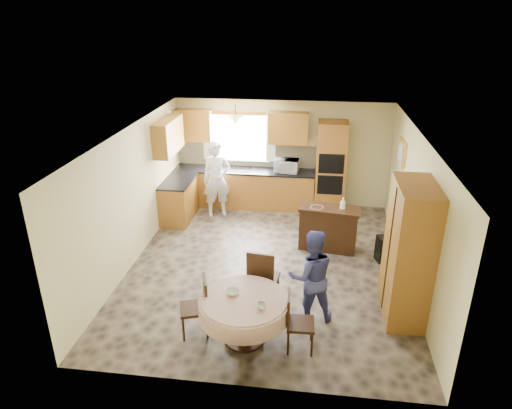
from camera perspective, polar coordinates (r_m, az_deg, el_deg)
The scene contains 36 objects.
floor at distance 8.59m, azimuth 1.46°, elevation -7.52°, with size 5.00×6.00×0.01m, color #6D5E4C.
ceiling at distance 7.62m, azimuth 1.65°, elevation 8.84°, with size 5.00×6.00×0.01m, color white.
wall_back at distance 10.84m, azimuth 3.22°, elevation 6.36°, with size 5.00×0.02×2.50m, color #CEC484.
wall_front at distance 5.41m, azimuth -1.84°, elevation -12.30°, with size 5.00×0.02×2.50m, color #CEC484.
wall_left at distance 8.62m, azimuth -15.22°, elevation 1.00°, with size 0.02×6.00×2.50m, color #CEC484.
wall_right at distance 8.18m, azimuth 19.24°, elevation -0.73°, with size 0.02×6.00×2.50m, color #CEC484.
window at distance 10.83m, azimuth -2.09°, elevation 8.31°, with size 1.40×0.03×1.10m, color white.
curtain_left at distance 10.92m, azimuth -6.06°, elevation 8.58°, with size 0.22×0.02×1.15m, color white.
curtain_right at distance 10.68m, azimuth 1.88°, elevation 8.36°, with size 0.22×0.02×1.15m, color white.
base_cab_back at distance 10.91m, azimuth -1.46°, elevation 2.01°, with size 3.30×0.60×0.88m, color #AA6A2D.
counter_back at distance 10.75m, azimuth -1.48°, elevation 4.29°, with size 3.30×0.64×0.04m, color black.
base_cab_left at distance 10.39m, azimuth -9.60°, elevation 0.54°, with size 0.60×1.20×0.88m, color #AA6A2D.
counter_left at distance 10.22m, azimuth -9.77°, elevation 2.92°, with size 0.64×1.20×0.04m, color black.
backsplash at distance 10.94m, azimuth -1.27°, elevation 6.17°, with size 3.30×0.02×0.55m, color #C1B688.
wall_cab_left at distance 10.84m, azimuth -7.80°, elevation 9.81°, with size 0.85×0.33×0.72m, color #B87A2E.
wall_cab_right at distance 10.49m, azimuth 4.05°, elevation 9.51°, with size 0.90×0.33×0.72m, color #B87A2E.
wall_cab_side at distance 9.96m, azimuth -10.92°, elevation 8.40°, with size 0.33×1.20×0.72m, color #B87A2E.
oven_tower at distance 10.58m, azimuth 9.30°, elevation 4.58°, with size 0.66×0.62×2.12m, color #AA6A2D.
oven_upper at distance 10.22m, azimuth 9.40°, elevation 5.03°, with size 0.56×0.01×0.45m, color black.
oven_lower at distance 10.39m, azimuth 9.23°, elevation 2.41°, with size 0.56×0.01×0.45m, color black.
pendant at distance 10.25m, azimuth -2.57°, elevation 10.42°, with size 0.36×0.36×0.18m, color beige.
sideboard at distance 9.07m, azimuth 9.03°, elevation -3.11°, with size 1.15×0.48×0.82m, color #3C2210.
space_heater at distance 8.94m, azimuth 16.01°, elevation -5.34°, with size 0.37×0.26×0.50m, color black.
cupboard at distance 7.17m, azimuth 18.53°, elevation -5.69°, with size 0.56×1.12×2.14m, color #AA6A2D.
dining_table at distance 6.52m, azimuth -1.50°, elevation -12.82°, with size 1.27×1.27×0.72m.
chair_left at distance 6.76m, azimuth -7.18°, elevation -12.16°, with size 0.50×0.50×0.91m.
chair_back at distance 7.17m, azimuth 0.78°, elevation -8.97°, with size 0.51×0.51×1.04m.
chair_right at distance 6.47m, azimuth 4.97°, elevation -14.08°, with size 0.39×0.39×0.87m.
framed_picture at distance 9.45m, azimuth 17.77°, elevation 6.20°, with size 0.06×0.60×0.50m.
microwave at distance 10.55m, azimuth 3.83°, elevation 4.85°, with size 0.55×0.37×0.30m, color silver.
person_sink at distance 10.30m, azimuth -4.94°, elevation 3.14°, with size 0.63×0.42×1.73m, color silver.
person_dining at distance 6.90m, azimuth 6.89°, elevation -8.89°, with size 0.72×0.56×1.49m, color #3D4286.
bowl_sideboard at distance 8.87m, azimuth 7.58°, elevation -0.48°, with size 0.24×0.24×0.06m, color #B2B2B2.
bottle_sideboard at distance 8.85m, azimuth 10.79°, elevation -0.00°, with size 0.11×0.11×0.27m, color silver.
cup_table at distance 6.20m, azimuth 0.67°, elevation -12.55°, with size 0.12×0.12×0.10m, color #B2B2B2.
bowl_table at distance 6.50m, azimuth -2.93°, elevation -10.89°, with size 0.19×0.19×0.06m, color #B2B2B2.
Camera 1 is at (0.74, -7.34, 4.40)m, focal length 32.00 mm.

